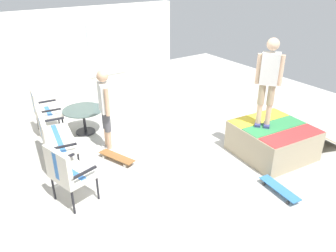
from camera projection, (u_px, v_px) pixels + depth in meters
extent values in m
cube|color=beige|center=(173.00, 155.00, 6.85)|extent=(12.00, 12.00, 0.10)
cube|color=white|center=(75.00, 57.00, 8.83)|extent=(0.20, 6.00, 2.49)
cube|color=silver|center=(107.00, 50.00, 9.16)|extent=(0.03, 1.10, 1.40)
cube|color=tan|center=(272.00, 140.00, 6.66)|extent=(1.46, 1.46, 0.62)
cube|color=red|center=(292.00, 135.00, 6.17)|extent=(0.54, 1.33, 0.01)
cube|color=#338C4C|center=(275.00, 126.00, 6.52)|extent=(0.54, 1.33, 0.01)
cube|color=yellow|center=(259.00, 118.00, 6.87)|extent=(0.54, 1.33, 0.01)
cylinder|color=#B2B2B7|center=(249.00, 135.00, 6.25)|extent=(1.28, 0.17, 0.05)
cube|color=tan|center=(309.00, 130.00, 7.14)|extent=(1.37, 1.00, 0.51)
cylinder|color=black|center=(79.00, 163.00, 6.07)|extent=(0.04, 0.04, 0.44)
cylinder|color=black|center=(67.00, 136.00, 7.02)|extent=(0.04, 0.04, 0.44)
cylinder|color=black|center=(52.00, 170.00, 5.89)|extent=(0.04, 0.04, 0.44)
cylinder|color=black|center=(43.00, 141.00, 6.83)|extent=(0.04, 0.04, 0.44)
cube|color=silver|center=(58.00, 140.00, 6.34)|extent=(1.32, 0.73, 0.08)
cube|color=#3872C6|center=(58.00, 138.00, 6.32)|extent=(1.21, 0.28, 0.00)
cube|color=silver|center=(43.00, 128.00, 6.12)|extent=(1.25, 0.27, 0.50)
cube|color=#3872C6|center=(43.00, 128.00, 6.12)|extent=(0.11, 0.10, 0.46)
cube|color=black|center=(63.00, 147.00, 5.78)|extent=(0.11, 0.47, 0.04)
cube|color=black|center=(52.00, 120.00, 6.76)|extent=(0.11, 0.47, 0.04)
cylinder|color=black|center=(63.00, 126.00, 7.48)|extent=(0.04, 0.04, 0.44)
cylinder|color=black|center=(58.00, 117.00, 7.90)|extent=(0.04, 0.04, 0.44)
cylinder|color=black|center=(41.00, 130.00, 7.28)|extent=(0.04, 0.04, 0.44)
cylinder|color=black|center=(38.00, 121.00, 7.71)|extent=(0.04, 0.04, 0.44)
cube|color=silver|center=(48.00, 113.00, 7.48)|extent=(0.68, 0.62, 0.08)
cube|color=#3872C6|center=(48.00, 111.00, 7.46)|extent=(0.59, 0.17, 0.00)
cube|color=silver|center=(35.00, 102.00, 7.25)|extent=(0.63, 0.15, 0.50)
cube|color=#3872C6|center=(35.00, 102.00, 7.25)|extent=(0.11, 0.10, 0.46)
cube|color=black|center=(50.00, 111.00, 7.18)|extent=(0.09, 0.47, 0.04)
cube|color=black|center=(45.00, 102.00, 7.64)|extent=(0.09, 0.47, 0.04)
cylinder|color=black|center=(98.00, 188.00, 5.41)|extent=(0.04, 0.04, 0.44)
cylinder|color=black|center=(78.00, 175.00, 5.73)|extent=(0.04, 0.04, 0.44)
cylinder|color=black|center=(73.00, 202.00, 5.09)|extent=(0.04, 0.04, 0.44)
cylinder|color=black|center=(53.00, 188.00, 5.41)|extent=(0.04, 0.04, 0.44)
cube|color=silver|center=(74.00, 175.00, 5.29)|extent=(0.74, 0.69, 0.08)
cube|color=#3872C6|center=(73.00, 172.00, 5.28)|extent=(0.59, 0.24, 0.00)
cube|color=silver|center=(58.00, 165.00, 5.01)|extent=(0.62, 0.24, 0.50)
cube|color=#3872C6|center=(58.00, 165.00, 5.01)|extent=(0.12, 0.11, 0.46)
cube|color=black|center=(84.00, 173.00, 5.05)|extent=(0.16, 0.46, 0.04)
cube|color=black|center=(62.00, 160.00, 5.39)|extent=(0.16, 0.46, 0.04)
cylinder|color=black|center=(84.00, 121.00, 7.54)|extent=(0.06, 0.06, 0.55)
cylinder|color=black|center=(86.00, 132.00, 7.66)|extent=(0.44, 0.44, 0.03)
cylinder|color=#425651|center=(83.00, 110.00, 7.41)|extent=(0.90, 0.90, 0.02)
cube|color=silver|center=(110.00, 149.00, 6.91)|extent=(0.15, 0.26, 0.05)
cylinder|color=tan|center=(109.00, 140.00, 6.81)|extent=(0.10, 0.10, 0.40)
cylinder|color=#4C4C51|center=(107.00, 122.00, 6.64)|extent=(0.13, 0.13, 0.40)
cube|color=silver|center=(108.00, 146.00, 7.05)|extent=(0.15, 0.26, 0.05)
cylinder|color=tan|center=(107.00, 136.00, 6.95)|extent=(0.10, 0.10, 0.40)
cylinder|color=#4C4C51|center=(105.00, 119.00, 6.78)|extent=(0.13, 0.13, 0.40)
cube|color=silver|center=(104.00, 98.00, 6.49)|extent=(0.35, 0.24, 0.59)
sphere|color=tan|center=(102.00, 76.00, 6.30)|extent=(0.23, 0.23, 0.23)
cylinder|color=tan|center=(107.00, 102.00, 6.34)|extent=(0.08, 0.08, 0.56)
cylinder|color=tan|center=(102.00, 95.00, 6.66)|extent=(0.08, 0.08, 0.56)
cube|color=navy|center=(258.00, 124.00, 6.54)|extent=(0.24, 0.26, 0.05)
cylinder|color=beige|center=(259.00, 113.00, 6.44)|extent=(0.10, 0.10, 0.40)
cylinder|color=tan|center=(262.00, 94.00, 6.27)|extent=(0.13, 0.13, 0.40)
cube|color=navy|center=(267.00, 125.00, 6.50)|extent=(0.24, 0.26, 0.05)
cylinder|color=beige|center=(268.00, 114.00, 6.40)|extent=(0.10, 0.10, 0.40)
cylinder|color=tan|center=(271.00, 95.00, 6.22)|extent=(0.13, 0.13, 0.40)
cube|color=silver|center=(270.00, 69.00, 6.03)|extent=(0.36, 0.34, 0.59)
sphere|color=beige|center=(273.00, 44.00, 5.83)|extent=(0.23, 0.23, 0.23)
cylinder|color=beige|center=(258.00, 69.00, 6.09)|extent=(0.08, 0.08, 0.56)
cylinder|color=beige|center=(281.00, 71.00, 5.98)|extent=(0.08, 0.08, 0.56)
cube|color=brown|center=(117.00, 157.00, 6.52)|extent=(0.82, 0.46, 0.02)
cylinder|color=silver|center=(109.00, 153.00, 6.76)|extent=(0.06, 0.05, 0.06)
cylinder|color=silver|center=(104.00, 157.00, 6.64)|extent=(0.06, 0.05, 0.06)
cylinder|color=silver|center=(130.00, 162.00, 6.47)|extent=(0.06, 0.05, 0.06)
cylinder|color=silver|center=(125.00, 166.00, 6.35)|extent=(0.06, 0.05, 0.06)
cube|color=#3372B2|center=(280.00, 188.00, 5.61)|extent=(0.82, 0.30, 0.02)
cylinder|color=#333333|center=(271.00, 181.00, 5.89)|extent=(0.06, 0.04, 0.06)
cylinder|color=#333333|center=(264.00, 184.00, 5.83)|extent=(0.06, 0.04, 0.06)
cylinder|color=#333333|center=(295.00, 199.00, 5.45)|extent=(0.06, 0.04, 0.06)
cylinder|color=#333333|center=(288.00, 202.00, 5.38)|extent=(0.06, 0.04, 0.06)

